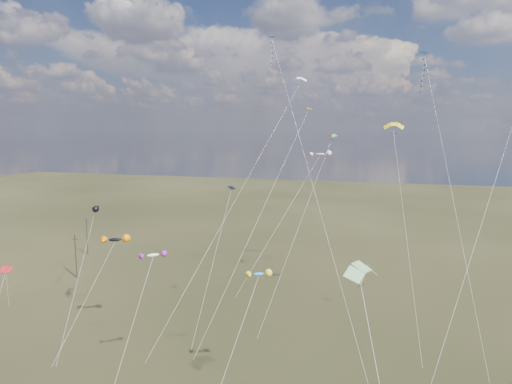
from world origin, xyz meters
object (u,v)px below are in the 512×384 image
(diamond_black_high, at_px, (427,88))
(novelty_black_orange, at_px, (115,240))
(utility_pole_far, at_px, (87,236))
(parafoil_yellow, at_px, (394,125))
(utility_pole_near, at_px, (76,256))

(diamond_black_high, bearing_deg, novelty_black_orange, -152.73)
(utility_pole_far, distance_m, novelty_black_orange, 43.83)
(diamond_black_high, distance_m, novelty_black_orange, 47.78)
(utility_pole_far, bearing_deg, diamond_black_high, -10.27)
(diamond_black_high, height_order, novelty_black_orange, diamond_black_high)
(utility_pole_far, height_order, parafoil_yellow, parafoil_yellow)
(novelty_black_orange, bearing_deg, utility_pole_far, 131.75)
(parafoil_yellow, height_order, novelty_black_orange, parafoil_yellow)
(utility_pole_far, relative_size, parafoil_yellow, 0.28)
(diamond_black_high, bearing_deg, parafoil_yellow, -135.61)
(utility_pole_far, bearing_deg, novelty_black_orange, -48.25)
(utility_pole_far, bearing_deg, utility_pole_near, -60.26)
(diamond_black_high, bearing_deg, utility_pole_far, 169.73)
(parafoil_yellow, bearing_deg, utility_pole_near, 177.61)
(utility_pole_far, height_order, diamond_black_high, diamond_black_high)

